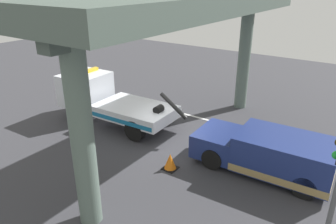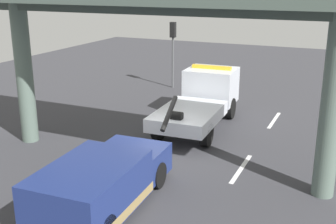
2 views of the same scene
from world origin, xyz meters
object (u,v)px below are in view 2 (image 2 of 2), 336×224
at_px(tow_truck_white, 202,98).
at_px(towed_van_green, 101,184).
at_px(traffic_light_far, 173,40).
at_px(traffic_cone_orange, 102,151).

relative_size(tow_truck_white, towed_van_green, 1.38).
height_order(tow_truck_white, traffic_light_far, traffic_light_far).
xyz_separation_m(towed_van_green, traffic_cone_orange, (3.16, 2.01, -0.47)).
height_order(towed_van_green, traffic_cone_orange, towed_van_green).
height_order(tow_truck_white, towed_van_green, tow_truck_white).
bearing_deg(towed_van_green, traffic_cone_orange, 32.49).
relative_size(traffic_light_far, traffic_cone_orange, 6.11).
height_order(traffic_light_far, traffic_cone_orange, traffic_light_far).
relative_size(towed_van_green, traffic_light_far, 1.33).
bearing_deg(towed_van_green, traffic_light_far, 15.68).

